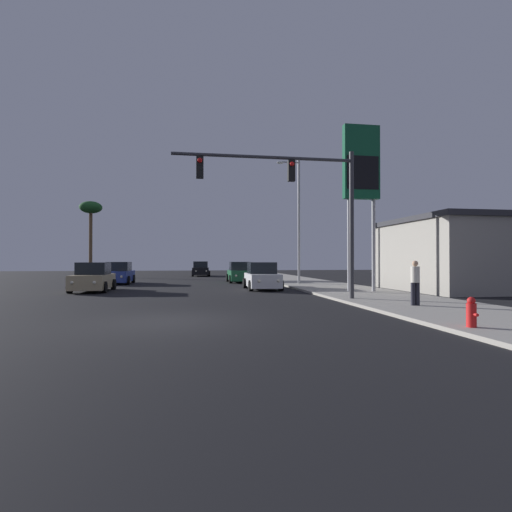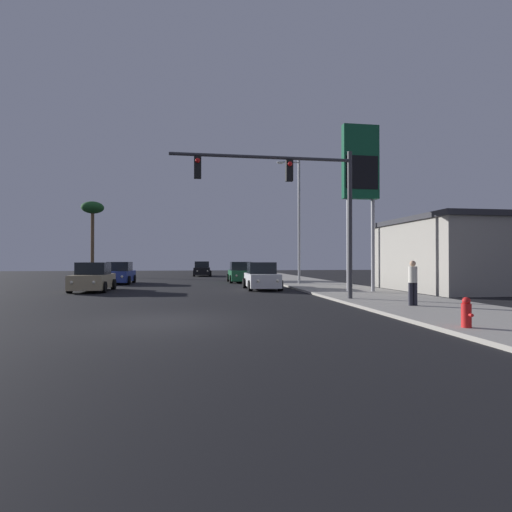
{
  "view_description": "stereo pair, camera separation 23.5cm",
  "coord_description": "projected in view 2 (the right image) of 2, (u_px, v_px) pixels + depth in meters",
  "views": [
    {
      "loc": [
        0.69,
        -12.0,
        1.8
      ],
      "look_at": [
        5.1,
        15.36,
        2.1
      ],
      "focal_mm": 28.0,
      "sensor_mm": 36.0,
      "label": 1
    },
    {
      "loc": [
        0.92,
        -12.03,
        1.8
      ],
      "look_at": [
        5.1,
        15.36,
        2.1
      ],
      "focal_mm": 28.0,
      "sensor_mm": 36.0,
      "label": 2
    }
  ],
  "objects": [
    {
      "name": "traffic_light_mast",
      "position": [
        299.0,
        192.0,
        17.28
      ],
      "size": [
        7.95,
        0.36,
        6.5
      ],
      "color": "#38383D",
      "rests_on": "sidewalk_right"
    },
    {
      "name": "car_white",
      "position": [
        262.0,
        277.0,
        24.74
      ],
      "size": [
        2.04,
        4.34,
        1.68
      ],
      "rotation": [
        0.0,
        0.0,
        3.11
      ],
      "color": "silver",
      "rests_on": "ground"
    },
    {
      "name": "fire_hydrant",
      "position": [
        466.0,
        313.0,
        9.96
      ],
      "size": [
        0.24,
        0.34,
        0.76
      ],
      "color": "red",
      "rests_on": "sidewalk_right"
    },
    {
      "name": "building_gas_station",
      "position": [
        483.0,
        254.0,
        23.9
      ],
      "size": [
        10.3,
        8.3,
        4.3
      ],
      "color": "gray",
      "rests_on": "ground"
    },
    {
      "name": "car_blue",
      "position": [
        119.0,
        274.0,
        30.71
      ],
      "size": [
        2.04,
        4.32,
        1.68
      ],
      "rotation": [
        0.0,
        0.0,
        3.13
      ],
      "color": "navy",
      "rests_on": "ground"
    },
    {
      "name": "ground_plane",
      "position": [
        163.0,
        321.0,
        11.74
      ],
      "size": [
        120.0,
        120.0,
        0.0
      ],
      "primitive_type": "plane",
      "color": "black"
    },
    {
      "name": "street_lamp",
      "position": [
        297.0,
        215.0,
        29.13
      ],
      "size": [
        1.74,
        0.24,
        9.0
      ],
      "color": "#99999E",
      "rests_on": "sidewalk_right"
    },
    {
      "name": "gas_station_sign",
      "position": [
        361.0,
        171.0,
        21.54
      ],
      "size": [
        2.0,
        0.42,
        9.0
      ],
      "color": "#99999E",
      "rests_on": "sidewalk_right"
    },
    {
      "name": "car_black",
      "position": [
        202.0,
        269.0,
        45.75
      ],
      "size": [
        2.04,
        4.34,
        1.68
      ],
      "rotation": [
        0.0,
        0.0,
        3.11
      ],
      "color": "black",
      "rests_on": "ground"
    },
    {
      "name": "car_green",
      "position": [
        241.0,
        273.0,
        32.79
      ],
      "size": [
        2.04,
        4.32,
        1.68
      ],
      "rotation": [
        0.0,
        0.0,
        3.13
      ],
      "color": "#195933",
      "rests_on": "ground"
    },
    {
      "name": "palm_tree_far",
      "position": [
        93.0,
        211.0,
        43.88
      ],
      "size": [
        2.4,
        2.4,
        8.29
      ],
      "color": "brown",
      "rests_on": "ground"
    },
    {
      "name": "sidewalk_right",
      "position": [
        345.0,
        290.0,
        23.05
      ],
      "size": [
        5.0,
        60.0,
        0.12
      ],
      "color": "#9E998E",
      "rests_on": "ground"
    },
    {
      "name": "pedestrian_on_sidewalk",
      "position": [
        413.0,
        281.0,
        14.82
      ],
      "size": [
        0.34,
        0.32,
        1.67
      ],
      "color": "#23232D",
      "rests_on": "sidewalk_right"
    },
    {
      "name": "car_tan",
      "position": [
        93.0,
        278.0,
        23.21
      ],
      "size": [
        2.04,
        4.32,
        1.68
      ],
      "rotation": [
        0.0,
        0.0,
        3.16
      ],
      "color": "tan",
      "rests_on": "ground"
    }
  ]
}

